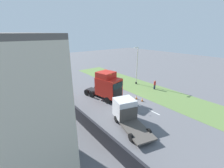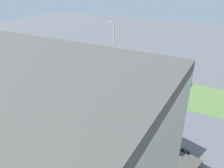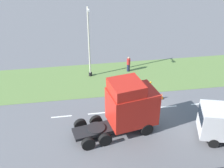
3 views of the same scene
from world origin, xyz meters
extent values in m
plane|color=slate|center=(0.00, 0.00, 0.00)|extent=(120.00, 120.00, 0.00)
cube|color=#607F42|center=(-6.00, 0.00, 0.01)|extent=(7.00, 44.00, 0.01)
cube|color=white|center=(0.00, -7.10, 0.00)|extent=(0.16, 1.80, 0.00)
cube|color=white|center=(0.00, -3.90, 0.00)|extent=(0.16, 1.80, 0.00)
cube|color=white|center=(0.00, -0.70, 0.00)|extent=(0.16, 1.80, 0.00)
cube|color=white|center=(0.00, 2.50, 0.00)|extent=(0.16, 1.80, 0.00)
cube|color=white|center=(0.00, 5.70, 0.00)|extent=(0.16, 1.80, 0.00)
cube|color=#232328|center=(9.00, 0.00, 0.85)|extent=(0.25, 24.00, 1.71)
cube|color=#1E232D|center=(12.58, 4.61, 1.99)|extent=(0.08, 7.54, 1.40)
cube|color=#1E232D|center=(12.58, 4.61, 4.98)|extent=(0.08, 7.54, 1.40)
cube|color=#1E232D|center=(12.58, 4.61, 7.98)|extent=(0.08, 7.54, 1.40)
cube|color=black|center=(2.67, -2.86, 0.67)|extent=(2.68, 6.79, 0.24)
cube|color=red|center=(2.37, -1.40, 2.19)|extent=(3.22, 4.08, 2.81)
cube|color=black|center=(2.01, 0.42, 1.57)|extent=(2.13, 0.49, 1.57)
cube|color=black|center=(2.01, 0.42, 2.81)|extent=(2.26, 0.51, 0.90)
cube|color=red|center=(2.48, -1.94, 4.04)|extent=(2.84, 2.81, 0.90)
sphere|color=orange|center=(2.84, -0.19, 4.56)|extent=(0.14, 0.14, 0.14)
cylinder|color=black|center=(2.96, -4.33, 0.85)|extent=(1.65, 1.65, 0.12)
cylinder|color=black|center=(1.06, -0.82, 0.52)|extent=(0.52, 1.08, 1.04)
cylinder|color=black|center=(3.36, -0.35, 0.52)|extent=(0.52, 1.08, 1.04)
cylinder|color=black|center=(1.74, -4.23, 0.52)|extent=(0.52, 1.08, 1.04)
cylinder|color=black|center=(4.05, -3.77, 0.52)|extent=(0.52, 1.08, 1.04)
cylinder|color=black|center=(2.01, -5.54, 0.52)|extent=(0.52, 1.08, 1.04)
cylinder|color=black|center=(4.31, -5.07, 0.52)|extent=(0.52, 1.08, 1.04)
cube|color=silver|center=(4.49, 4.56, 1.70)|extent=(2.78, 2.65, 2.25)
cube|color=black|center=(4.19, 3.53, 2.15)|extent=(1.94, 0.59, 0.81)
cube|color=#4C4742|center=(5.32, 7.45, 0.49)|extent=(3.28, 4.39, 0.18)
cube|color=#4C4742|center=(4.79, 5.62, 1.37)|extent=(2.22, 0.73, 1.57)
cylinder|color=black|center=(5.51, 4.26, 0.40)|extent=(0.45, 0.84, 0.80)
cylinder|color=black|center=(3.47, 4.85, 0.40)|extent=(0.45, 0.84, 0.80)
cylinder|color=black|center=(6.51, 7.73, 0.40)|extent=(0.45, 0.84, 0.80)
cylinder|color=black|center=(4.47, 8.32, 0.40)|extent=(0.45, 0.84, 0.80)
cube|color=silver|center=(10.80, -3.82, 0.83)|extent=(2.54, 4.68, 1.12)
cube|color=black|center=(10.81, -3.93, 1.77)|extent=(1.96, 2.66, 0.75)
cylinder|color=black|center=(9.69, -2.53, 0.32)|extent=(0.29, 0.66, 0.64)
cylinder|color=black|center=(11.47, -2.26, 0.32)|extent=(0.29, 0.66, 0.64)
cylinder|color=black|center=(10.12, -5.39, 0.32)|extent=(0.29, 0.66, 0.64)
cylinder|color=black|center=(11.90, -5.12, 0.32)|extent=(0.29, 0.66, 0.64)
cylinder|color=black|center=(-6.81, -3.97, 0.20)|extent=(0.35, 0.35, 0.40)
cylinder|color=beige|center=(-6.81, -3.97, 3.80)|extent=(0.16, 0.16, 7.60)
cylinder|color=beige|center=(-6.36, -3.97, 7.50)|extent=(0.90, 0.11, 0.11)
cube|color=silver|center=(-5.91, -3.97, 7.50)|extent=(0.44, 0.20, 0.16)
cylinder|color=#1E233D|center=(-7.24, 0.33, 0.43)|extent=(0.34, 0.34, 0.85)
cylinder|color=#B22626|center=(-7.24, 0.33, 1.19)|extent=(0.39, 0.39, 0.67)
sphere|color=tan|center=(-7.24, 0.33, 1.64)|extent=(0.23, 0.23, 0.23)
cube|color=black|center=(-1.38, 2.40, 0.01)|extent=(0.36, 0.36, 0.03)
cone|color=orange|center=(-1.38, 2.40, 0.31)|extent=(0.28, 0.28, 0.55)
cylinder|color=white|center=(-1.38, 2.40, 0.33)|extent=(0.17, 0.17, 0.07)
cube|color=black|center=(-1.27, 1.26, 0.01)|extent=(0.36, 0.36, 0.03)
cone|color=orange|center=(-1.27, 1.26, 0.31)|extent=(0.28, 0.28, 0.55)
cylinder|color=white|center=(-1.27, 1.26, 0.33)|extent=(0.17, 0.17, 0.07)
camera|label=1|loc=(15.62, 16.20, 10.32)|focal=24.00mm
camera|label=2|loc=(18.02, 9.76, 11.98)|focal=35.00mm
camera|label=3|loc=(19.87, -5.67, 15.22)|focal=45.00mm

